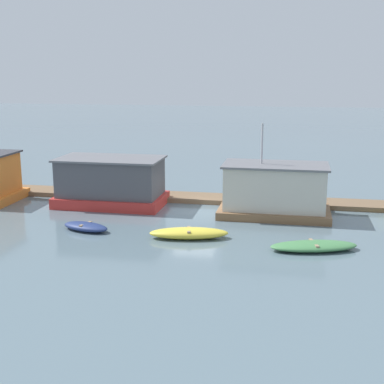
{
  "coord_description": "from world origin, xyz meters",
  "views": [
    {
      "loc": [
        5.81,
        -30.95,
        8.32
      ],
      "look_at": [
        0.0,
        -1.0,
        1.4
      ],
      "focal_mm": 50.0,
      "sensor_mm": 36.0,
      "label": 1
    }
  ],
  "objects_px": {
    "dinghy_navy": "(86,227)",
    "dinghy_green": "(314,246)",
    "houseboat_brown": "(275,191)",
    "dinghy_yellow": "(189,233)",
    "houseboat_red": "(111,182)"
  },
  "relations": [
    {
      "from": "houseboat_brown",
      "to": "dinghy_navy",
      "type": "xyz_separation_m",
      "value": [
        -9.73,
        -5.03,
        -1.26
      ]
    },
    {
      "from": "houseboat_brown",
      "to": "dinghy_yellow",
      "type": "bearing_deg",
      "value": -127.5
    },
    {
      "from": "dinghy_navy",
      "to": "dinghy_yellow",
      "type": "bearing_deg",
      "value": -2.69
    },
    {
      "from": "dinghy_navy",
      "to": "dinghy_yellow",
      "type": "distance_m",
      "value": 5.67
    },
    {
      "from": "houseboat_brown",
      "to": "dinghy_yellow",
      "type": "height_order",
      "value": "houseboat_brown"
    },
    {
      "from": "houseboat_red",
      "to": "dinghy_yellow",
      "type": "bearing_deg",
      "value": -43.55
    },
    {
      "from": "houseboat_brown",
      "to": "dinghy_green",
      "type": "height_order",
      "value": "houseboat_brown"
    },
    {
      "from": "dinghy_yellow",
      "to": "dinghy_green",
      "type": "bearing_deg",
      "value": -6.36
    },
    {
      "from": "dinghy_yellow",
      "to": "dinghy_green",
      "type": "relative_size",
      "value": 0.95
    },
    {
      "from": "dinghy_green",
      "to": "houseboat_brown",
      "type": "bearing_deg",
      "value": 109.54
    },
    {
      "from": "dinghy_green",
      "to": "dinghy_yellow",
      "type": "bearing_deg",
      "value": 173.64
    },
    {
      "from": "houseboat_brown",
      "to": "dinghy_green",
      "type": "distance_m",
      "value": 6.48
    },
    {
      "from": "houseboat_red",
      "to": "dinghy_green",
      "type": "relative_size",
      "value": 1.52
    },
    {
      "from": "houseboat_brown",
      "to": "dinghy_navy",
      "type": "bearing_deg",
      "value": -152.66
    },
    {
      "from": "dinghy_navy",
      "to": "dinghy_green",
      "type": "height_order",
      "value": "dinghy_navy"
    }
  ]
}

